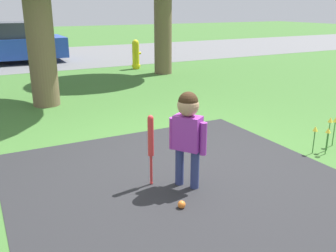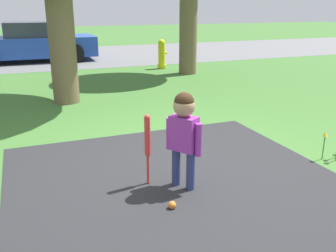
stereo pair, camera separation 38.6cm
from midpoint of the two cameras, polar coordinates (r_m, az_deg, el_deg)
The scene contains 7 objects.
ground_plane at distance 4.44m, azimuth 4.76°, elevation -4.63°, with size 60.00×60.00×0.00m, color #3D6B2D.
street_strip at distance 13.68m, azimuth -13.89°, elevation 10.26°, with size 40.00×6.00×0.01m.
child at distance 3.49m, azimuth 5.59°, elevation -0.23°, with size 0.26×0.33×0.95m.
baseball_bat at distance 3.59m, azimuth -0.08°, elevation -2.14°, with size 0.06×0.06×0.72m.
sports_ball at distance 3.33m, azimuth 4.04°, elevation -12.00°, with size 0.07×0.07×0.07m.
fire_hydrant at distance 10.63m, azimuth 0.09°, elevation 10.85°, with size 0.27×0.24×0.81m.
parked_car at distance 12.78m, azimuth -19.16°, elevation 11.90°, with size 3.96×1.95×1.22m.
Camera 2 is at (-1.67, -3.74, 1.69)m, focal length 40.00 mm.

